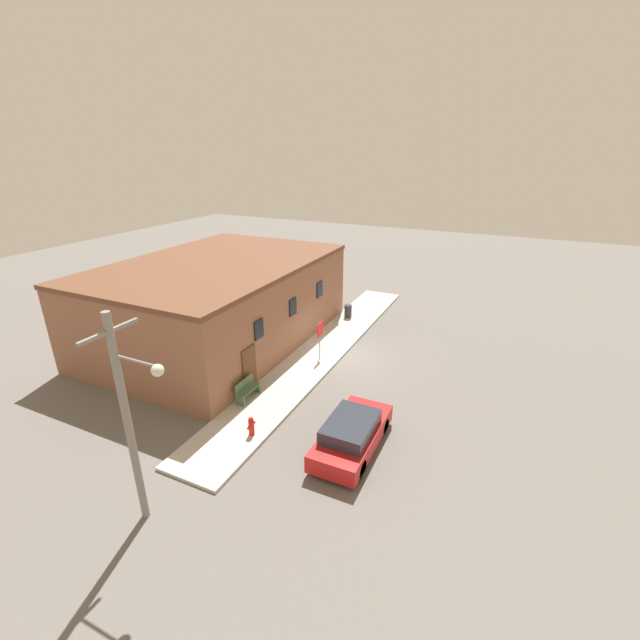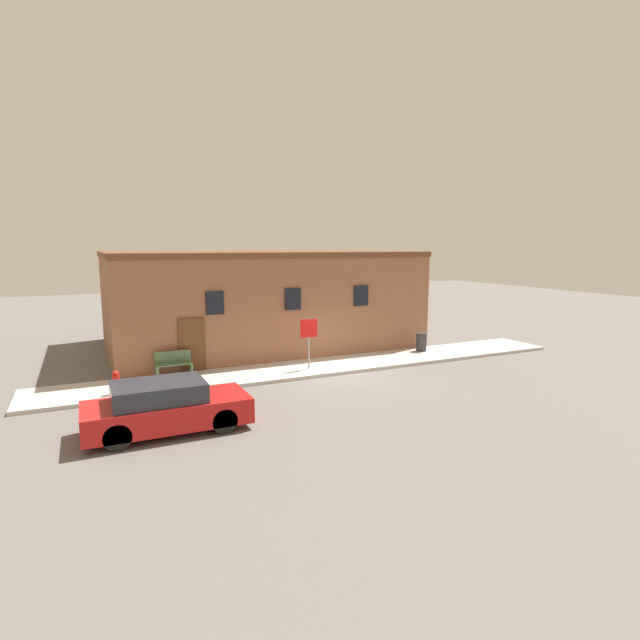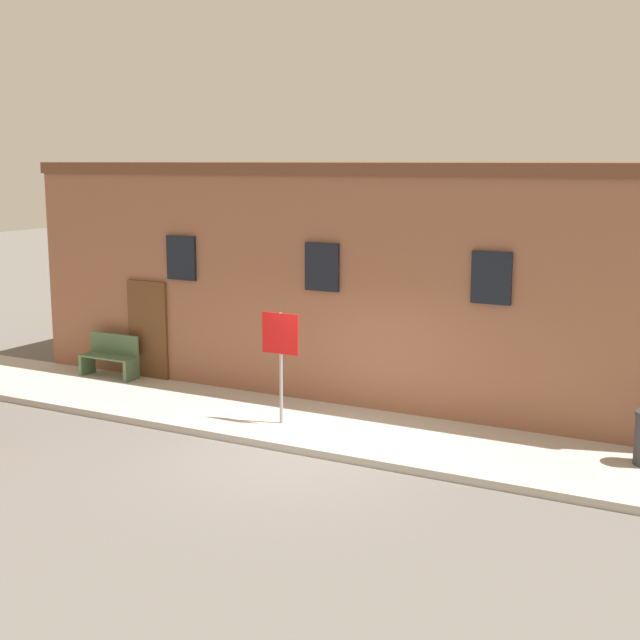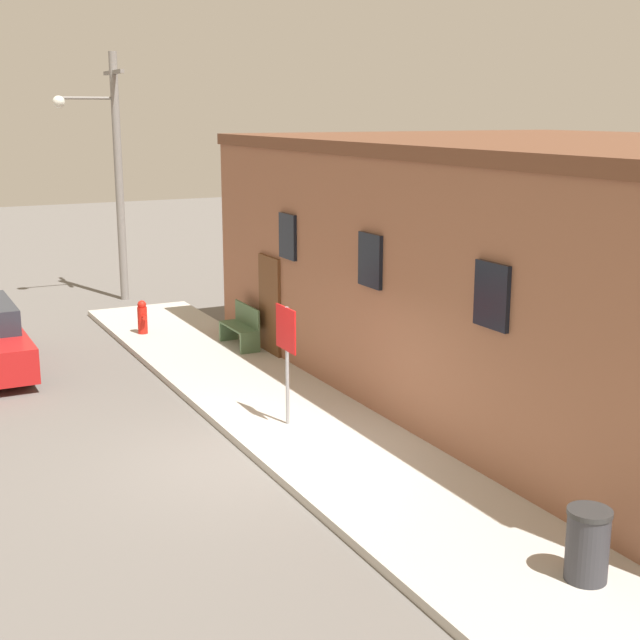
% 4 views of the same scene
% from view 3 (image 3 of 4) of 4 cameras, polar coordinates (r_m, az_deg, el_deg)
% --- Properties ---
extents(ground_plane, '(80.00, 80.00, 0.00)m').
position_cam_3_polar(ground_plane, '(14.57, -1.50, -8.60)').
color(ground_plane, '#66605B').
extents(sidewalk, '(21.96, 2.60, 0.13)m').
position_cam_3_polar(sidewalk, '(15.63, 0.90, -7.03)').
color(sidewalk, '#BCB7AD').
rests_on(sidewalk, ground).
extents(brick_building, '(14.06, 9.61, 4.65)m').
position_cam_3_polar(brick_building, '(20.94, 6.37, 3.64)').
color(brick_building, '#8E5B42').
rests_on(brick_building, ground).
extents(stop_sign, '(0.72, 0.06, 1.97)m').
position_cam_3_polar(stop_sign, '(15.45, -2.55, -1.70)').
color(stop_sign, gray).
rests_on(stop_sign, sidewalk).
extents(bench, '(1.31, 0.44, 0.91)m').
position_cam_3_polar(bench, '(19.52, -13.27, -2.32)').
color(bench, '#4C6B47').
rests_on(bench, sidewalk).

